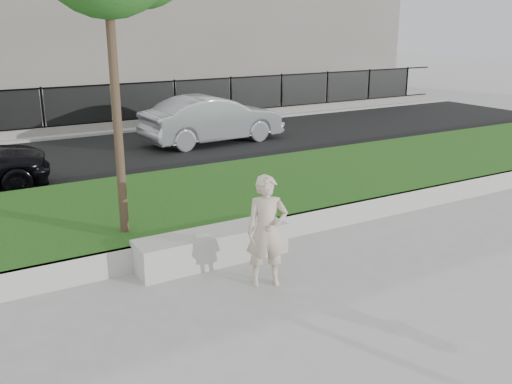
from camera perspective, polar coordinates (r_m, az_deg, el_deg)
ground at (r=8.36m, az=0.27°, el=-8.35°), size 90.00×90.00×0.00m
grass_bank at (r=10.79m, az=-7.94°, el=-1.49°), size 34.00×4.00×0.40m
grass_kerb at (r=9.11m, az=-3.10°, el=-4.81°), size 34.00×0.08×0.40m
street at (r=15.88m, az=-15.71°, el=3.28°), size 34.00×7.00×0.04m
far_pavement at (r=20.18m, az=-19.15°, el=5.86°), size 34.00×3.00×0.12m
iron_fence at (r=19.13m, az=-18.66°, el=6.83°), size 32.00×0.30×1.50m
stone_bench at (r=8.75m, az=-4.38°, el=-5.45°), size 2.39×0.60×0.49m
man at (r=7.82m, az=1.10°, el=-3.93°), size 0.68×0.57×1.57m
book at (r=8.45m, az=-5.39°, el=-4.46°), size 0.23×0.18×0.02m
car_silver at (r=17.14m, az=-4.34°, el=7.27°), size 4.34×1.75×1.40m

